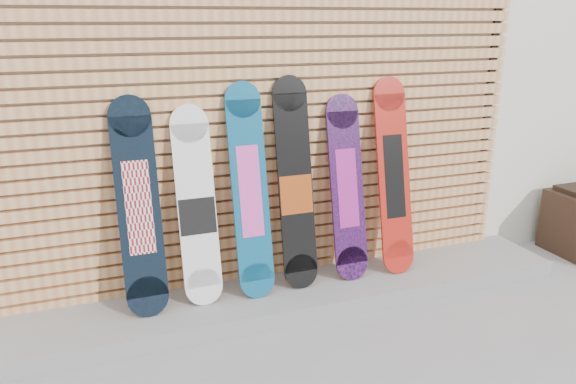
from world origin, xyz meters
name	(u,v)px	position (x,y,z in m)	size (l,w,h in m)	color
ground	(333,347)	(0.00, 0.00, 0.00)	(80.00, 80.00, 0.00)	gray
building	(249,42)	(0.50, 3.50, 1.80)	(12.00, 5.00, 3.60)	beige
concrete_step	(277,296)	(-0.15, 0.68, 0.06)	(4.60, 0.70, 0.12)	gray
slat_wall	(264,139)	(-0.15, 0.97, 1.21)	(4.26, 0.08, 2.29)	tan
snowboard_0	(139,208)	(-1.10, 0.77, 0.85)	(0.28, 0.36, 1.47)	black
snowboard_1	(197,208)	(-0.71, 0.78, 0.80)	(0.27, 0.33, 1.38)	white
snowboard_2	(250,191)	(-0.32, 0.77, 0.88)	(0.26, 0.35, 1.53)	#0C4F77
snowboard_3	(295,185)	(0.03, 0.78, 0.88)	(0.26, 0.33, 1.56)	black
snowboard_4	(347,188)	(0.45, 0.78, 0.82)	(0.27, 0.33, 1.40)	black
snowboard_5	(394,176)	(0.85, 0.77, 0.88)	(0.27, 0.36, 1.52)	#AC1D12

